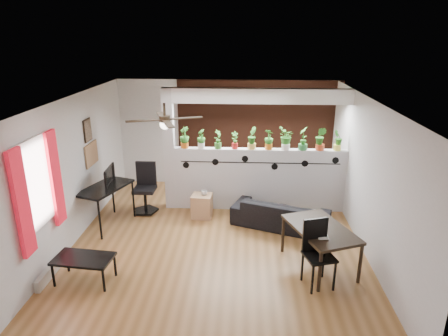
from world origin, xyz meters
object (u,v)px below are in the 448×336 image
Objects in this scene: potted_plant_0 at (184,137)px; cup at (204,193)px; sofa at (280,214)px; coffee_table at (83,260)px; potted_plant_8 at (321,138)px; cube_shelf at (202,206)px; potted_plant_3 at (235,140)px; potted_plant_2 at (218,139)px; potted_plant_9 at (338,140)px; dining_table at (320,232)px; potted_plant_5 at (269,139)px; folding_chair at (317,247)px; potted_plant_4 at (252,137)px; potted_plant_6 at (286,138)px; potted_plant_1 at (201,138)px; ceiling_fan at (165,121)px; potted_plant_7 at (303,138)px; computer_desk at (105,190)px; office_chair at (146,191)px.

cup is (0.45, -0.50, -1.04)m from potted_plant_0.
sofa is 3.75m from coffee_table.
potted_plant_8 reaches higher than cube_shelf.
potted_plant_8 is 2.81m from cube_shelf.
coffee_table is (-2.22, -2.84, -1.18)m from potted_plant_3.
potted_plant_2 is (0.70, 0.00, -0.02)m from potted_plant_0.
potted_plant_9 is 2.50m from dining_table.
potted_plant_9 is 5.31m from coffee_table.
potted_plant_5 is 0.41× the size of folding_chair.
potted_plant_4 is at bearing 0.00° from potted_plant_2.
coffee_table is at bearing -170.34° from dining_table.
potted_plant_9 is 2.95m from folding_chair.
potted_plant_6 is at bearing -0.00° from potted_plant_2.
potted_plant_1 is at bearing 180.00° from potted_plant_6.
dining_table is (-0.31, -2.22, -0.98)m from potted_plant_8.
ceiling_fan reaches higher than folding_chair.
coffee_table is at bearing -146.65° from potted_plant_9.
potted_plant_2 is 0.82× the size of potted_plant_7.
potted_plant_8 reaches higher than computer_desk.
potted_plant_8 reaches higher than folding_chair.
potted_plant_3 is at bearing 8.37° from office_chair.
cube_shelf is 0.53× the size of coffee_table.
cup is (-2.71, -0.50, -1.03)m from potted_plant_9.
potted_plant_5 is 2.82m from office_chair.
potted_plant_3 is (0.70, 0.00, -0.02)m from potted_plant_1.
potted_plant_7 reaches higher than potted_plant_5.
potted_plant_7 is at bearing 0.00° from potted_plant_0.
sofa is at bearing -135.33° from potted_plant_8.
potted_plant_9 is at bearing 0.00° from potted_plant_4.
potted_plant_3 is 1.41m from potted_plant_7.
cube_shelf is 0.33× the size of dining_table.
office_chair is at bearing -173.89° from potted_plant_5.
cup is at bearing 13.79° from computer_desk.
potted_plant_6 reaches higher than potted_plant_3.
potted_plant_8 is 0.35m from potted_plant_9.
potted_plant_8 is at bearing -0.00° from potted_plant_5.
potted_plant_3 is at bearing 0.00° from potted_plant_0.
potted_plant_0 is 1.24m from cup.
potted_plant_8 is 1.77m from sofa.
ceiling_fan is at bearing -150.49° from potted_plant_9.
potted_plant_2 is at bearing 68.14° from ceiling_fan.
potted_plant_3 is at bearing 116.29° from folding_chair.
ceiling_fan reaches higher than potted_plant_9.
potted_plant_0 reaches higher than sofa.
potted_plant_1 reaches higher than dining_table.
potted_plant_0 reaches higher than potted_plant_9.
office_chair is (-3.63, -0.28, -1.14)m from potted_plant_8.
office_chair is at bearing 149.67° from dining_table.
potted_plant_7 is at bearing 13.85° from computer_desk.
office_chair is at bearing -175.19° from potted_plant_7.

